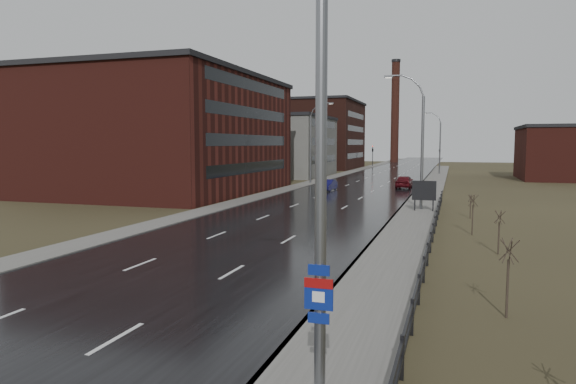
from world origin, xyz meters
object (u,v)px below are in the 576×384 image
Objects in this scene: billboard at (424,192)px; car_near at (328,186)px; car_far at (405,182)px; streetlight_main at (305,121)px.

billboard reaches higher than car_near.
streetlight_main is at bearing 95.00° from car_far.
car_near is at bearing 103.01° from streetlight_main.
car_far is (-3.62, 23.00, -0.93)m from billboard.
car_far is (-2.99, 55.69, -5.24)m from streetlight_main.
streetlight_main is 50.90m from car_near.
billboard is (0.63, 32.69, -4.31)m from streetlight_main.
billboard is at bearing -51.21° from car_near.
car_near is (-11.39, 49.32, -5.41)m from streetlight_main.
car_near is at bearing 125.86° from billboard.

